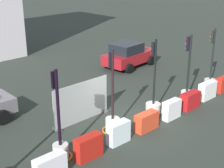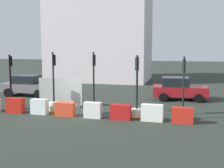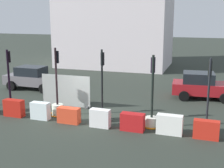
% 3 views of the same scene
% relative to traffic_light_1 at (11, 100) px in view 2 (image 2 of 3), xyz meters
% --- Properties ---
extents(ground_plane, '(120.00, 120.00, 0.00)m').
position_rel_traffic_light_1_xyz_m(ground_plane, '(3.97, 0.22, -0.62)').
color(ground_plane, '#2A312A').
extents(traffic_light_1, '(0.84, 0.84, 3.43)m').
position_rel_traffic_light_1_xyz_m(traffic_light_1, '(0.00, 0.00, 0.00)').
color(traffic_light_1, beige).
rests_on(traffic_light_1, ground_plane).
extents(traffic_light_2, '(0.90, 0.90, 3.60)m').
position_rel_traffic_light_1_xyz_m(traffic_light_2, '(2.81, 0.15, -0.01)').
color(traffic_light_2, silver).
rests_on(traffic_light_2, ground_plane).
extents(traffic_light_3, '(0.70, 0.70, 3.61)m').
position_rel_traffic_light_1_xyz_m(traffic_light_3, '(5.37, 0.04, -0.04)').
color(traffic_light_3, beige).
rests_on(traffic_light_3, ground_plane).
extents(traffic_light_4, '(0.79, 0.79, 3.46)m').
position_rel_traffic_light_1_xyz_m(traffic_light_4, '(7.91, -0.11, 0.05)').
color(traffic_light_4, silver).
rests_on(traffic_light_4, ground_plane).
extents(traffic_light_5, '(0.82, 0.82, 3.41)m').
position_rel_traffic_light_1_xyz_m(traffic_light_5, '(10.41, -0.00, -0.09)').
color(traffic_light_5, beige).
rests_on(traffic_light_5, ground_plane).
extents(construction_barrier_2, '(1.09, 0.44, 0.90)m').
position_rel_traffic_light_1_xyz_m(construction_barrier_2, '(0.72, -0.74, -0.17)').
color(construction_barrier_2, red).
rests_on(construction_barrier_2, ground_plane).
extents(construction_barrier_3, '(0.99, 0.43, 0.89)m').
position_rel_traffic_light_1_xyz_m(construction_barrier_3, '(2.28, -0.73, -0.17)').
color(construction_barrier_3, silver).
rests_on(construction_barrier_3, ground_plane).
extents(construction_barrier_4, '(1.12, 0.47, 0.78)m').
position_rel_traffic_light_1_xyz_m(construction_barrier_4, '(3.91, -0.80, -0.23)').
color(construction_barrier_4, red).
rests_on(construction_barrier_4, ground_plane).
extents(construction_barrier_5, '(0.97, 0.41, 0.88)m').
position_rel_traffic_light_1_xyz_m(construction_barrier_5, '(5.58, -0.87, -0.18)').
color(construction_barrier_5, white).
rests_on(construction_barrier_5, ground_plane).
extents(construction_barrier_6, '(1.11, 0.49, 0.82)m').
position_rel_traffic_light_1_xyz_m(construction_barrier_6, '(7.16, -0.84, -0.21)').
color(construction_barrier_6, red).
rests_on(construction_barrier_6, ground_plane).
extents(construction_barrier_7, '(1.16, 0.44, 0.90)m').
position_rel_traffic_light_1_xyz_m(construction_barrier_7, '(8.84, -0.77, -0.17)').
color(construction_barrier_7, white).
rests_on(construction_barrier_7, ground_plane).
extents(construction_barrier_8, '(1.09, 0.42, 0.83)m').
position_rel_traffic_light_1_xyz_m(construction_barrier_8, '(10.42, -0.82, -0.21)').
color(construction_barrier_8, red).
rests_on(construction_barrier_8, ground_plane).
extents(car_red_compact, '(4.01, 2.37, 1.66)m').
position_rel_traffic_light_1_xyz_m(car_red_compact, '(10.05, 5.97, 0.20)').
color(car_red_compact, maroon).
rests_on(car_red_compact, ground_plane).
extents(car_grey_saloon, '(4.29, 2.10, 1.63)m').
position_rel_traffic_light_1_xyz_m(car_grey_saloon, '(-1.58, 4.89, 0.19)').
color(car_grey_saloon, slate).
rests_on(car_grey_saloon, ground_plane).
extents(building_main_facade, '(11.44, 7.37, 11.80)m').
position_rel_traffic_light_1_xyz_m(building_main_facade, '(0.95, 16.69, 5.31)').
color(building_main_facade, silver).
rests_on(building_main_facade, ground_plane).
extents(site_fence_panel, '(3.03, 0.50, 1.84)m').
position_rel_traffic_light_1_xyz_m(site_fence_panel, '(2.50, 1.80, 0.24)').
color(site_fence_panel, '#A1A7A2').
rests_on(site_fence_panel, ground_plane).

